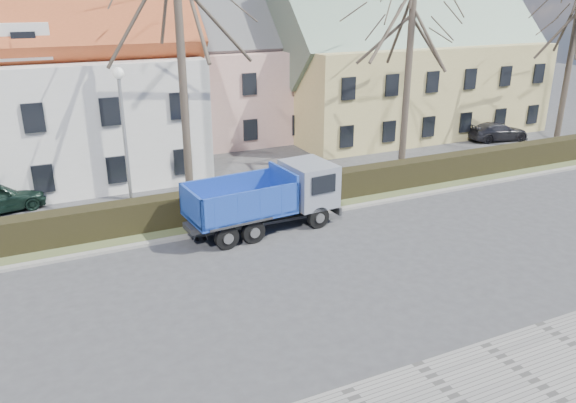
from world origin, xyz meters
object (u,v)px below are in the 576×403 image
cart_frame (196,234)px  parked_car_b (498,131)px  streetlight (126,148)px  dump_truck (258,200)px

cart_frame → parked_car_b: parked_car_b is taller
streetlight → dump_truck: bearing=-32.3°
streetlight → parked_car_b: streetlight is taller
dump_truck → cart_frame: bearing=174.7°
dump_truck → streetlight: streetlight is taller
streetlight → cart_frame: 4.57m
cart_frame → streetlight: bearing=123.4°
streetlight → parked_car_b: (24.72, 4.30, -2.72)m
dump_truck → parked_car_b: bearing=14.9°
dump_truck → cart_frame: size_ratio=9.74×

